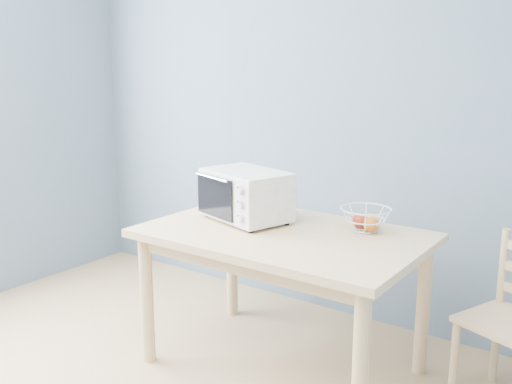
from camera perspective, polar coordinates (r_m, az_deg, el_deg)
The scene contains 3 objects.
dining_table at distance 2.93m, azimuth 2.71°, elevation -5.85°, with size 1.40×0.90×0.75m.
toaster_oven at distance 3.08m, azimuth -1.23°, elevation -0.19°, with size 0.54×0.44×0.28m.
fruit_basket at distance 2.95m, azimuth 10.99°, elevation -2.69°, with size 0.34×0.34×0.12m.
Camera 1 is at (1.68, -0.91, 1.57)m, focal length 40.00 mm.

